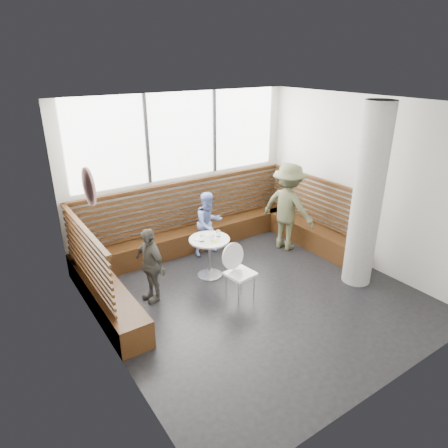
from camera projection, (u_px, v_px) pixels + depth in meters
room at (259, 209)px, 6.25m from camera, size 5.00×5.00×3.20m
booth at (203, 239)px, 8.07m from camera, size 5.00×2.50×1.44m
concrete_column at (367, 198)px, 6.75m from camera, size 0.50×0.50×3.20m
wall_art at (89, 187)px, 5.02m from camera, size 0.03×0.50×0.50m
cafe_table at (210, 249)px, 7.30m from camera, size 0.74×0.74×0.76m
cafe_chair at (238, 267)px, 6.66m from camera, size 0.46×0.45×0.96m
adult_man at (288, 207)px, 8.28m from camera, size 1.00×1.34×1.85m
child_back at (209, 224)px, 8.13m from camera, size 0.68×0.55×1.33m
child_left at (150, 265)px, 6.57m from camera, size 0.45×0.80×1.29m
plate_near at (199, 239)px, 7.20m from camera, size 0.20×0.20×0.01m
plate_far at (209, 235)px, 7.37m from camera, size 0.18×0.18×0.01m
glass_left at (202, 239)px, 7.09m from camera, size 0.07×0.07×0.11m
glass_mid at (212, 238)px, 7.14m from camera, size 0.07×0.07×0.10m
glass_right at (218, 233)px, 7.29m from camera, size 0.08×0.08×0.12m
menu_card at (215, 241)px, 7.12m from camera, size 0.22×0.19×0.00m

